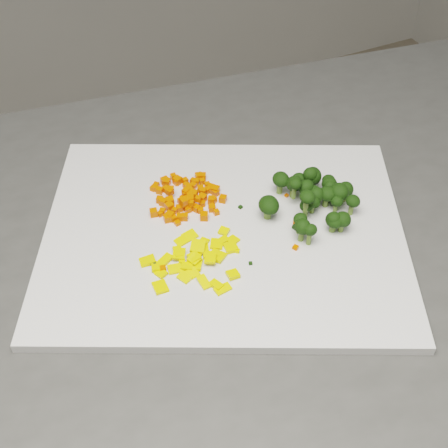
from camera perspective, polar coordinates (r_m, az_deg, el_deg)
name	(u,v)px	position (r m, az deg, el deg)	size (l,w,h in m)	color
cutting_board	(224,233)	(0.74, 0.00, -0.86)	(0.42, 0.33, 0.01)	silver
carrot_pile	(186,192)	(0.76, -3.50, 2.91)	(0.09, 0.09, 0.03)	#E84702
pepper_pile	(194,255)	(0.70, -2.73, -2.85)	(0.11, 0.11, 0.02)	yellow
broccoli_pile	(307,195)	(0.75, 7.62, 2.63)	(0.11, 0.11, 0.05)	black
carrot_cube_0	(196,182)	(0.79, -2.58, 3.87)	(0.01, 0.01, 0.01)	#E84702
carrot_cube_1	(184,199)	(0.77, -3.70, 2.33)	(0.01, 0.01, 0.01)	#E84702
carrot_cube_2	(202,181)	(0.79, -2.01, 3.92)	(0.01, 0.01, 0.01)	#E84702
carrot_cube_3	(185,217)	(0.75, -3.62, 0.65)	(0.01, 0.01, 0.01)	#E84702
carrot_cube_4	(168,218)	(0.75, -5.18, 0.53)	(0.01, 0.01, 0.01)	#E84702
carrot_cube_5	(166,182)	(0.79, -5.28, 3.83)	(0.01, 0.01, 0.01)	#E84702
carrot_cube_6	(170,216)	(0.75, -4.97, 0.75)	(0.01, 0.01, 0.01)	#E84702
carrot_cube_7	(178,180)	(0.79, -4.27, 3.99)	(0.01, 0.01, 0.01)	#E84702
carrot_cube_8	(189,191)	(0.77, -3.20, 3.03)	(0.01, 0.01, 0.01)	#E84702
carrot_cube_9	(216,212)	(0.75, -0.70, 1.09)	(0.01, 0.01, 0.01)	#E84702
carrot_cube_10	(154,213)	(0.75, -6.45, 1.03)	(0.01, 0.01, 0.01)	#E84702
carrot_cube_11	(215,190)	(0.78, -0.81, 3.14)	(0.01, 0.01, 0.01)	#E84702
carrot_cube_12	(203,191)	(0.78, -1.95, 3.01)	(0.01, 0.01, 0.01)	#E84702
carrot_cube_13	(198,199)	(0.76, -2.39, 2.31)	(0.01, 0.01, 0.01)	#E84702
carrot_cube_14	(203,176)	(0.80, -1.97, 4.37)	(0.01, 0.01, 0.01)	#E84702
carrot_cube_15	(189,209)	(0.76, -3.19, 1.40)	(0.01, 0.01, 0.01)	#E84702
carrot_cube_16	(181,201)	(0.77, -3.94, 2.08)	(0.01, 0.01, 0.01)	#E84702
carrot_cube_17	(180,217)	(0.75, -4.06, 0.62)	(0.01, 0.01, 0.01)	#E84702
carrot_cube_18	(188,210)	(0.76, -3.34, 1.32)	(0.01, 0.01, 0.01)	#E84702
carrot_cube_19	(195,198)	(0.77, -2.66, 2.41)	(0.01, 0.01, 0.01)	#E84702
carrot_cube_20	(169,207)	(0.76, -5.01, 1.60)	(0.01, 0.01, 0.01)	#E84702
carrot_cube_21	(171,190)	(0.77, -4.87, 3.15)	(0.01, 0.01, 0.01)	#E84702
carrot_cube_22	(191,199)	(0.76, -3.07, 2.28)	(0.01, 0.01, 0.01)	#E84702
carrot_cube_23	(191,206)	(0.76, -3.04, 1.63)	(0.01, 0.01, 0.01)	#E84702
carrot_cube_24	(203,203)	(0.76, -1.93, 1.89)	(0.01, 0.01, 0.01)	#E84702
carrot_cube_25	(193,186)	(0.79, -2.83, 3.51)	(0.01, 0.01, 0.01)	#E84702
carrot_cube_26	(191,202)	(0.76, -3.07, 2.00)	(0.01, 0.01, 0.01)	#E84702
carrot_cube_27	(196,208)	(0.76, -2.53, 1.44)	(0.01, 0.01, 0.01)	#E84702
carrot_cube_28	(191,201)	(0.76, -3.06, 2.15)	(0.01, 0.01, 0.01)	#E84702
carrot_cube_29	(173,176)	(0.80, -4.66, 4.36)	(0.01, 0.01, 0.01)	#E84702
carrot_cube_30	(193,181)	(0.79, -2.83, 3.95)	(0.01, 0.01, 0.01)	#E84702
carrot_cube_31	(189,197)	(0.77, -3.23, 2.44)	(0.01, 0.01, 0.01)	#E84702
carrot_cube_32	(170,201)	(0.77, -4.97, 2.09)	(0.01, 0.01, 0.01)	#E84702
carrot_cube_33	(153,188)	(0.79, -6.52, 3.25)	(0.01, 0.01, 0.01)	#E84702
carrot_cube_34	(204,216)	(0.74, -1.83, 0.72)	(0.01, 0.01, 0.01)	#E84702
carrot_cube_35	(175,210)	(0.76, -4.52, 1.24)	(0.01, 0.01, 0.01)	#E84702
carrot_cube_36	(185,194)	(0.77, -3.55, 2.79)	(0.01, 0.01, 0.01)	#E84702
carrot_cube_37	(212,207)	(0.76, -1.11, 1.58)	(0.01, 0.01, 0.01)	#E84702
carrot_cube_38	(184,202)	(0.75, -3.65, 2.06)	(0.01, 0.01, 0.01)	#E84702
carrot_cube_39	(208,190)	(0.78, -1.51, 3.13)	(0.01, 0.01, 0.01)	#E84702
carrot_cube_40	(201,210)	(0.75, -2.14, 1.25)	(0.01, 0.01, 0.01)	#E84702
carrot_cube_41	(189,187)	(0.79, -3.21, 3.40)	(0.01, 0.01, 0.01)	#E84702
carrot_cube_42	(160,191)	(0.78, -5.90, 3.06)	(0.01, 0.01, 0.01)	#E84702
carrot_cube_43	(191,203)	(0.75, -3.01, 1.92)	(0.01, 0.01, 0.01)	#E84702
carrot_cube_44	(190,194)	(0.77, -3.16, 2.74)	(0.01, 0.01, 0.01)	#E84702
carrot_cube_45	(207,185)	(0.79, -1.54, 3.59)	(0.01, 0.01, 0.01)	#E84702
carrot_cube_46	(186,185)	(0.79, -3.51, 3.57)	(0.01, 0.01, 0.01)	#E84702
carrot_cube_47	(160,214)	(0.75, -5.86, 0.92)	(0.01, 0.01, 0.01)	#E84702
carrot_cube_48	(163,202)	(0.77, -5.57, 2.00)	(0.01, 0.01, 0.01)	#E84702
carrot_cube_49	(156,185)	(0.79, -6.22, 3.56)	(0.01, 0.01, 0.01)	#E84702
carrot_cube_50	(213,191)	(0.78, -1.06, 3.04)	(0.01, 0.01, 0.01)	#E84702
carrot_cube_51	(211,200)	(0.77, -1.15, 2.20)	(0.01, 0.01, 0.01)	#E84702
carrot_cube_52	(211,187)	(0.78, -1.17, 3.39)	(0.01, 0.01, 0.01)	#E84702
carrot_cube_53	(193,194)	(0.76, -2.81, 2.73)	(0.01, 0.01, 0.01)	#E84702
carrot_cube_54	(170,192)	(0.77, -4.98, 2.97)	(0.01, 0.01, 0.01)	#E84702
carrot_cube_55	(202,204)	(0.76, -2.02, 1.85)	(0.01, 0.01, 0.01)	#E84702
carrot_cube_56	(160,200)	(0.77, -5.90, 2.24)	(0.01, 0.01, 0.01)	#E84702
carrot_cube_57	(187,207)	(0.76, -3.38, 1.53)	(0.01, 0.01, 0.01)	#E84702
carrot_cube_58	(216,193)	(0.78, -0.77, 2.87)	(0.01, 0.01, 0.01)	#E84702
carrot_cube_59	(223,199)	(0.77, -0.10, 2.32)	(0.01, 0.01, 0.01)	#E84702
carrot_cube_60	(213,200)	(0.77, -0.99, 2.19)	(0.01, 0.01, 0.01)	#E84702
carrot_cube_61	(177,181)	(0.79, -4.34, 3.90)	(0.01, 0.01, 0.01)	#E84702
carrot_cube_62	(202,198)	(0.77, -1.98, 2.40)	(0.01, 0.01, 0.01)	#E84702
carrot_cube_63	(185,181)	(0.80, -3.57, 3.97)	(0.01, 0.01, 0.01)	#E84702
carrot_cube_64	(166,189)	(0.78, -5.32, 3.17)	(0.01, 0.01, 0.01)	#E84702
carrot_cube_65	(186,192)	(0.77, -3.52, 2.98)	(0.01, 0.01, 0.01)	#E84702
carrot_cube_66	(173,218)	(0.75, -4.64, 0.52)	(0.01, 0.01, 0.01)	#E84702
carrot_cube_67	(165,181)	(0.80, -5.42, 3.93)	(0.01, 0.01, 0.01)	#E84702
carrot_cube_68	(199,176)	(0.80, -2.33, 4.36)	(0.01, 0.01, 0.01)	#E84702
carrot_cube_69	(155,188)	(0.79, -6.34, 3.28)	(0.01, 0.01, 0.01)	#E84702
carrot_cube_70	(190,197)	(0.76, -3.09, 2.49)	(0.01, 0.01, 0.01)	#E84702
carrot_cube_71	(180,208)	(0.76, -4.08, 1.46)	(0.01, 0.01, 0.01)	#E84702
carrot_cube_72	(212,208)	(0.76, -1.10, 1.44)	(0.01, 0.01, 0.01)	#E84702
carrot_cube_73	(162,211)	(0.76, -5.65, 1.17)	(0.01, 0.01, 0.01)	#E84702
carrot_cube_74	(188,200)	(0.76, -3.33, 2.22)	(0.01, 0.01, 0.01)	#E84702
carrot_cube_75	(200,189)	(0.78, -2.17, 3.24)	(0.01, 0.01, 0.01)	#E84702
pepper_chunk_0	(175,269)	(0.69, -4.52, -4.12)	(0.01, 0.02, 0.00)	yellow
pepper_chunk_1	(233,274)	(0.68, 0.82, -4.63)	(0.01, 0.01, 0.00)	yellow
pepper_chunk_2	(210,259)	(0.69, -1.25, -3.18)	(0.01, 0.01, 0.00)	yellow
pepper_chunk_3	(194,257)	(0.70, -2.79, -3.08)	(0.01, 0.01, 0.00)	yellow
pepper_chunk_4	(157,267)	(0.70, -6.16, -3.90)	(0.01, 0.01, 0.00)	yellow
pepper_chunk_5	(204,247)	(0.71, -1.87, -2.11)	(0.02, 0.01, 0.00)	yellow
pepper_chunk_6	(217,256)	(0.70, -0.65, -2.92)	(0.02, 0.02, 0.00)	yellow
pepper_chunk_7	(231,247)	(0.71, 0.63, -2.15)	(0.02, 0.01, 0.00)	yellow
pepper_chunk_8	(165,260)	(0.70, -5.40, -3.29)	(0.02, 0.01, 0.00)	yellow
pepper_chunk_9	(192,274)	(0.69, -2.95, -4.57)	(0.01, 0.01, 0.00)	yellow
pepper_chunk_10	(161,273)	(0.69, -5.79, -4.52)	(0.01, 0.01, 0.00)	yellow
pepper_chunk_11	(190,236)	(0.73, -3.14, -1.08)	(0.01, 0.02, 0.00)	yellow
pepper_chunk_12	(179,254)	(0.70, -4.14, -2.73)	(0.01, 0.02, 0.00)	yellow
pepper_chunk_13	(216,285)	(0.67, -0.71, -5.59)	(0.02, 0.01, 0.00)	yellow
pepper_chunk_14	(203,243)	(0.72, -1.97, -1.75)	(0.02, 0.01, 0.00)	yellow
pepper_chunk_15	(204,282)	(0.68, -1.85, -5.34)	(0.02, 0.01, 0.00)	yellow
pepper_chunk_16	(198,246)	(0.71, -2.41, -2.03)	(0.02, 0.02, 0.00)	yellow
pepper_chunk_17	(209,255)	(0.70, -1.42, -2.86)	(0.01, 0.01, 0.00)	yellow
pepper_chunk_18	(181,241)	(0.72, -3.97, -1.61)	(0.01, 0.01, 0.00)	yellow
pepper_chunk_19	(178,252)	(0.70, -4.21, -2.55)	(0.02, 0.01, 0.00)	yellow
pepper_chunk_20	(194,259)	(0.69, -2.74, -3.22)	(0.01, 0.01, 0.00)	yellow
pepper_chunk_21	(184,278)	(0.68, -3.64, -4.91)	(0.01, 0.01, 0.00)	yellow
pepper_chunk_22	(194,265)	(0.70, -2.77, -3.76)	(0.02, 0.02, 0.00)	yellow
pepper_chunk_23	(224,231)	(0.73, -0.01, -0.67)	(0.01, 0.01, 0.00)	yellow
pepper_chunk_24	(187,267)	(0.69, -3.40, -3.91)	(0.01, 0.01, 0.00)	yellow
pepper_chunk_25	(194,257)	(0.70, -2.73, -3.04)	(0.01, 0.01, 0.00)	yellow
pepper_chunk_26	(223,240)	(0.72, -0.09, -1.48)	(0.01, 0.01, 0.00)	yellow
pepper_chunk_27	(233,240)	(0.72, 0.80, -1.48)	(0.01, 0.01, 0.00)	yellow
pepper_chunk_28	(195,258)	(0.70, -2.71, -3.15)	(0.02, 0.01, 0.00)	yellow
pepper_chunk_29	(160,287)	(0.68, -5.84, -5.75)	(0.02, 0.01, 0.00)	yellow
pepper_chunk_30	(217,244)	(0.72, -0.67, -1.83)	(0.02, 0.01, 0.00)	yellow
pepper_chunk_31	(223,289)	(0.67, -0.11, -5.96)	(0.02, 0.01, 0.00)	yellow
pepper_chunk_32	(147,261)	(0.70, -7.01, -3.36)	(0.02, 0.01, 0.00)	yellow
broccoli_floret_0	(294,189)	(0.75, 6.44, 3.19)	(0.02, 0.02, 0.03)	black
broccoli_floret_1	(311,179)	(0.79, 7.99, 4.12)	(0.03, 0.03, 0.03)	black
broccoli_floret_2	(268,208)	(0.74, 4.03, 1.44)	(0.03, 0.03, 0.03)	black
broccoli_floret_3	(293,187)	(0.77, 6.36, 3.34)	(0.03, 0.03, 0.03)	black
broccoli_floret_4	(328,187)	(0.78, 9.52, 3.34)	(0.03, 0.03, 0.03)	black
broccoli_floret_5	(299,224)	(0.73, 6.91, 0.01)	(0.02, 0.02, 0.03)	black
broccoli_floret_6	(305,193)	(0.76, 7.43, 2.87)	(0.03, 0.03, 0.03)	black
broccoli_floret_7	(280,184)	(0.78, 5.15, 3.70)	(0.03, 0.03, 0.03)	black
broccoli_floret_8	(309,235)	(0.71, 7.82, -1.01)	(0.02, 0.02, 0.03)	black
broccoli_floret_9	(302,231)	(0.72, 7.11, -0.65)	(0.03, 0.03, 0.03)	black
broccoli_floret_10	(298,182)	(0.78, 6.78, 3.83)	(0.02, 0.02, 0.02)	black
broccoli_floret_11	(333,223)	(0.73, 9.90, 0.12)	(0.02, 0.02, 0.03)	black
broccoli_floret_12	(352,206)	(0.76, 11.59, 1.66)	(0.02, 0.02, 0.03)	black
broccoli_floret_13	(306,202)	(0.73, 7.53, 2.02)	(0.02, 0.02, 0.03)	black
broccoli_floret_14	(333,223)	(0.74, 9.96, 0.09)	(0.03, 0.03, 0.03)	black
broccoli_floret_15	(329,190)	(0.78, 9.55, 3.06)	(0.02, 0.02, 0.03)	black
broccoli_floret_16	(313,205)	(0.76, 8.10, 1.71)	(0.02, 0.02, 0.02)	black
broccoli_floret_17	(313,196)	(0.77, 8.11, 2.56)	(0.02, 0.02, 0.03)	black
broccoli_floret_18	(326,197)	(0.77, 9.34, 2.42)	(0.03, 0.03, 0.03)	black
broccoli_floret_19	(306,209)	(0.75, 7.47, 1.33)	(0.02, 0.02, 0.03)	black
broccoli_floret_20	(336,204)	(0.76, 10.19, 1.79)	(0.02, 0.02, 0.02)	black
broccoli_floret_21	(328,184)	(0.79, 9.47, 3.67)	(0.02, 0.02, 0.02)	black
broccoli_floret_22	(309,179)	(0.78, 7.80, 4.06)	(0.03, 0.03, 0.03)	black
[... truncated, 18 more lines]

